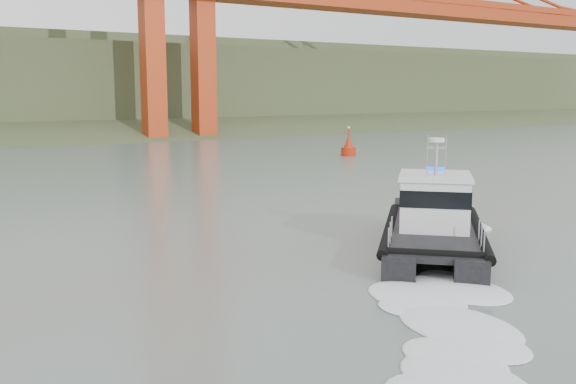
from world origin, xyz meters
The scene contains 3 objects.
ground centered at (0.00, 0.00, 0.00)m, with size 400.00×400.00×0.00m, color #4F5E5A.
patrol_boat centered at (5.15, 4.68, 1.33)m, with size 10.43×10.61×5.30m.
nav_buoy centered at (28.23, 41.36, 0.92)m, with size 1.68×1.68×3.50m.
Camera 1 is at (-15.52, -15.97, 7.17)m, focal length 40.00 mm.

